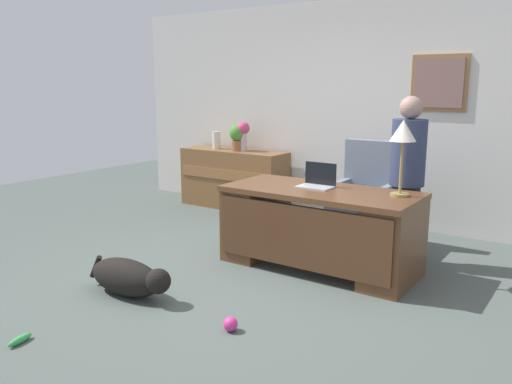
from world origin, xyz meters
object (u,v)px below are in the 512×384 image
dog_toy_ball (231,324)px  dog_toy_bone (20,340)px  dog_lying (129,277)px  vase_empty (216,140)px  person_standing (407,180)px  vase_with_flowers (243,132)px  credenza (234,179)px  desk_lamp (403,136)px  laptop (317,181)px  desk (318,226)px  potted_plant (238,136)px  armchair (365,200)px

dog_toy_ball → dog_toy_bone: size_ratio=0.54×
dog_lying → vase_empty: vase_empty is taller
person_standing → vase_with_flowers: person_standing is taller
credenza → dog_lying: 3.22m
vase_with_flowers → desk_lamp: bearing=-27.4°
vase_empty → credenza: bearing=-0.3°
vase_with_flowers → laptop: bearing=-37.1°
dog_lying → person_standing: bearing=52.8°
desk_lamp → desk: bearing=-167.4°
vase_empty → potted_plant: 0.39m
armchair → vase_with_flowers: (-2.03, 0.60, 0.57)m
laptop → dog_toy_ball: laptop is taller
credenza → dog_toy_ball: 3.77m
dog_lying → desk_lamp: desk_lamp is taller
vase_empty → person_standing: bearing=-17.1°
desk_lamp → person_standing: bearing=101.5°
vase_with_flowers → dog_toy_ball: size_ratio=3.87×
potted_plant → dog_toy_bone: size_ratio=1.89×
person_standing → dog_toy_bone: size_ratio=8.36×
armchair → vase_empty: armchair is taller
desk_lamp → vase_with_flowers: desk_lamp is taller
armchair → dog_lying: 2.62m
desk → armchair: (0.06, 0.94, 0.09)m
person_standing → laptop: 0.84m
dog_lying → credenza: bearing=111.5°
armchair → credenza: bearing=164.8°
desk_lamp → potted_plant: 3.09m
desk → desk_lamp: (0.70, 0.16, 0.86)m
person_standing → dog_lying: person_standing is taller
vase_empty → potted_plant: size_ratio=0.67×
desk → person_standing: (0.60, 0.60, 0.41)m
desk_lamp → vase_with_flowers: 3.01m
desk → potted_plant: (-2.05, 1.54, 0.59)m
dog_lying → dog_toy_ball: bearing=-1.7°
person_standing → dog_toy_ball: (-0.50, -2.08, -0.76)m
laptop → vase_empty: size_ratio=1.33×
vase_empty → desk_lamp: bearing=-23.8°
laptop → armchair: bearing=80.7°
potted_plant → dog_toy_bone: bearing=-74.3°
vase_empty → dog_toy_ball: (2.54, -3.02, -0.87)m
person_standing → vase_with_flowers: size_ratio=4.02×
credenza → laptop: bearing=-34.8°
vase_with_flowers → credenza: bearing=-179.5°
desk → dog_lying: (-0.95, -1.45, -0.25)m
armchair → potted_plant: size_ratio=3.08×
person_standing → laptop: person_standing is taller
vase_empty → desk: bearing=-32.3°
dog_lying → vase_with_flowers: bearing=108.7°
desk → potted_plant: potted_plant is taller
desk_lamp → vase_with_flowers: size_ratio=1.65×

